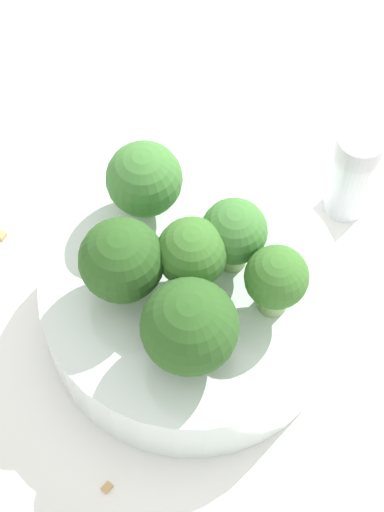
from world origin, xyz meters
TOP-DOWN VIEW (x-y plane):
  - ground_plane at (0.00, 0.00)m, footprint 3.00×3.00m
  - bowl at (0.00, 0.00)m, footprint 0.19×0.19m
  - broccoli_floret_0 at (-0.02, 0.04)m, footprint 0.05×0.05m
  - broccoli_floret_1 at (-0.00, -0.00)m, footprint 0.04×0.04m
  - broccoli_floret_2 at (-0.05, -0.01)m, footprint 0.06×0.06m
  - broccoli_floret_3 at (0.02, -0.02)m, footprint 0.04×0.04m
  - broccoli_floret_4 at (-0.00, -0.05)m, footprint 0.04×0.04m
  - broccoli_floret_5 at (0.04, 0.05)m, footprint 0.05×0.05m
  - pepper_shaker at (0.12, -0.08)m, footprint 0.03×0.03m
  - almond_crumb_1 at (-0.12, 0.01)m, footprint 0.01×0.01m

SIDE VIEW (x-z plane):
  - ground_plane at x=0.00m, z-range 0.00..0.00m
  - almond_crumb_1 at x=-0.12m, z-range 0.00..0.01m
  - bowl at x=0.00m, z-range 0.00..0.05m
  - pepper_shaker at x=0.12m, z-range 0.00..0.08m
  - broccoli_floret_4 at x=0.00m, z-range 0.06..0.11m
  - broccoli_floret_5 at x=0.04m, z-range 0.06..0.11m
  - broccoli_floret_3 at x=0.02m, z-range 0.06..0.11m
  - broccoli_floret_2 at x=-0.05m, z-range 0.06..0.12m
  - broccoli_floret_1 at x=0.00m, z-range 0.06..0.12m
  - broccoli_floret_0 at x=-0.02m, z-range 0.06..0.12m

